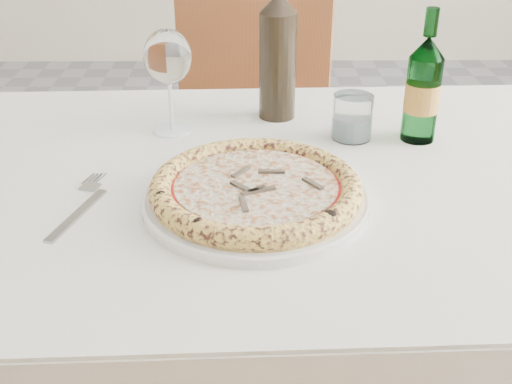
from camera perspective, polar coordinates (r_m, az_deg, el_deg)
dining_table at (r=1.07m, az=-0.06°, el=-2.77°), size 1.42×0.87×0.76m
chair_far at (r=1.82m, az=-1.05°, el=6.29°), size 0.54×0.54×0.93m
plate at (r=0.93m, az=-0.00°, el=-0.61°), size 0.33×0.33×0.02m
pizza at (r=0.92m, az=-0.00°, el=0.35°), size 0.31×0.31×0.03m
fork at (r=0.96m, az=-15.26°, el=-1.18°), size 0.06×0.21×0.00m
wine_glass at (r=1.15m, az=-7.86°, el=11.62°), size 0.08×0.08×0.19m
tumbler at (r=1.15m, az=8.54°, el=6.37°), size 0.07×0.07×0.08m
beer_bottle at (r=1.15m, az=14.61°, el=8.81°), size 0.06×0.06×0.23m
wine_bottle at (r=1.21m, az=1.94°, el=12.09°), size 0.07×0.07×0.28m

